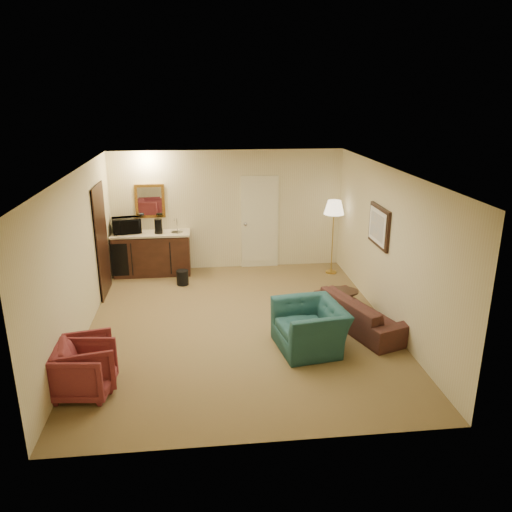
# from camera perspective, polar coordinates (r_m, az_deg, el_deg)

# --- Properties ---
(ground) EXTENTS (6.00, 6.00, 0.00)m
(ground) POSITION_cam_1_polar(r_m,az_deg,el_deg) (8.52, -1.94, -7.90)
(ground) COLOR olive
(ground) RESTS_ON ground
(room_walls) EXTENTS (5.02, 6.01, 2.61)m
(room_walls) POSITION_cam_1_polar(r_m,az_deg,el_deg) (8.65, -3.10, 4.61)
(room_walls) COLOR beige
(room_walls) RESTS_ON ground
(wetbar_cabinet) EXTENTS (1.64, 0.58, 0.92)m
(wetbar_cabinet) POSITION_cam_1_polar(r_m,az_deg,el_deg) (10.91, -11.77, 0.28)
(wetbar_cabinet) COLOR #3C1D13
(wetbar_cabinet) RESTS_ON ground
(sofa) EXTENTS (1.12, 1.93, 0.72)m
(sofa) POSITION_cam_1_polar(r_m,az_deg,el_deg) (8.48, 12.00, -5.74)
(sofa) COLOR black
(sofa) RESTS_ON ground
(teal_armchair) EXTENTS (0.86, 1.17, 0.94)m
(teal_armchair) POSITION_cam_1_polar(r_m,az_deg,el_deg) (7.65, 6.20, -7.26)
(teal_armchair) COLOR #215253
(teal_armchair) RESTS_ON ground
(rose_chair_near) EXTENTS (0.74, 0.78, 0.73)m
(rose_chair_near) POSITION_cam_1_polar(r_m,az_deg,el_deg) (6.94, -19.13, -12.07)
(rose_chair_near) COLOR maroon
(rose_chair_near) RESTS_ON ground
(rose_chair_far) EXTENTS (0.81, 0.84, 0.74)m
(rose_chair_far) POSITION_cam_1_polar(r_m,az_deg,el_deg) (7.09, -18.83, -11.30)
(rose_chair_far) COLOR maroon
(rose_chair_far) RESTS_ON ground
(coffee_table) EXTENTS (0.81, 0.65, 0.41)m
(coffee_table) POSITION_cam_1_polar(r_m,az_deg,el_deg) (9.04, 9.38, -5.14)
(coffee_table) COLOR black
(coffee_table) RESTS_ON ground
(floor_lamp) EXTENTS (0.45, 0.45, 1.61)m
(floor_lamp) POSITION_cam_1_polar(r_m,az_deg,el_deg) (10.78, 8.76, 2.15)
(floor_lamp) COLOR #B3903B
(floor_lamp) RESTS_ON ground
(waste_bin) EXTENTS (0.30, 0.30, 0.30)m
(waste_bin) POSITION_cam_1_polar(r_m,az_deg,el_deg) (10.29, -8.40, -2.45)
(waste_bin) COLOR black
(waste_bin) RESTS_ON ground
(microwave) EXTENTS (0.64, 0.44, 0.39)m
(microwave) POSITION_cam_1_polar(r_m,az_deg,el_deg) (10.86, -14.60, 3.59)
(microwave) COLOR black
(microwave) RESTS_ON wetbar_cabinet
(coffee_maker) EXTENTS (0.20, 0.20, 0.30)m
(coffee_maker) POSITION_cam_1_polar(r_m,az_deg,el_deg) (10.69, -11.09, 3.36)
(coffee_maker) COLOR black
(coffee_maker) RESTS_ON wetbar_cabinet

